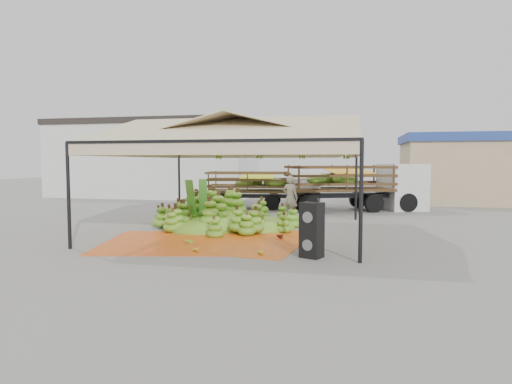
% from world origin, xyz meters
% --- Properties ---
extents(ground, '(90.00, 90.00, 0.00)m').
position_xyz_m(ground, '(0.00, 0.00, 0.00)').
color(ground, slate).
rests_on(ground, ground).
extents(canopy_tent, '(8.10, 8.10, 4.00)m').
position_xyz_m(canopy_tent, '(0.00, 0.00, 3.30)').
color(canopy_tent, black).
rests_on(canopy_tent, ground).
extents(building_white, '(14.30, 6.30, 5.40)m').
position_xyz_m(building_white, '(-10.00, 14.00, 2.71)').
color(building_white, silver).
rests_on(building_white, ground).
extents(building_tan, '(6.30, 5.30, 4.10)m').
position_xyz_m(building_tan, '(10.00, 13.00, 2.07)').
color(building_tan, tan).
rests_on(building_tan, ground).
extents(tarp_left, '(4.97, 4.82, 0.01)m').
position_xyz_m(tarp_left, '(-1.51, -2.42, 0.01)').
color(tarp_left, '#ED5716').
rests_on(tarp_left, ground).
extents(tarp_right, '(4.96, 5.15, 0.01)m').
position_xyz_m(tarp_right, '(0.19, -1.63, 0.01)').
color(tarp_right, orange).
rests_on(tarp_right, ground).
extents(banana_heap, '(7.40, 6.71, 1.31)m').
position_xyz_m(banana_heap, '(-1.00, 1.00, 0.66)').
color(banana_heap, '#527E1A').
rests_on(banana_heap, ground).
extents(hand_yellow_a, '(0.46, 0.42, 0.17)m').
position_xyz_m(hand_yellow_a, '(1.38, -3.64, 0.09)').
color(hand_yellow_a, gold).
rests_on(hand_yellow_a, ground).
extents(hand_yellow_b, '(0.50, 0.48, 0.18)m').
position_xyz_m(hand_yellow_b, '(-0.43, -3.70, 0.09)').
color(hand_yellow_b, '#ACA122').
rests_on(hand_yellow_b, ground).
extents(hand_red_a, '(0.49, 0.42, 0.20)m').
position_xyz_m(hand_red_a, '(1.48, -1.11, 0.10)').
color(hand_red_a, maroon).
rests_on(hand_red_a, ground).
extents(hand_red_b, '(0.42, 0.36, 0.18)m').
position_xyz_m(hand_red_b, '(2.75, -3.32, 0.09)').
color(hand_red_b, '#582614').
rests_on(hand_red_b, ground).
extents(hand_green, '(0.50, 0.46, 0.19)m').
position_xyz_m(hand_green, '(-1.03, -2.51, 0.09)').
color(hand_green, '#467C19').
rests_on(hand_green, ground).
extents(hanging_bunches, '(4.74, 0.24, 0.20)m').
position_xyz_m(hanging_bunches, '(1.36, 0.21, 2.62)').
color(hanging_bunches, '#426E17').
rests_on(hanging_bunches, ground).
extents(speaker_stack, '(0.65, 0.62, 1.42)m').
position_xyz_m(speaker_stack, '(2.79, -3.65, 0.71)').
color(speaker_stack, black).
rests_on(speaker_stack, ground).
extents(banana_leaves, '(0.96, 1.36, 3.70)m').
position_xyz_m(banana_leaves, '(-1.65, 0.17, 0.00)').
color(banana_leaves, '#267B20').
rests_on(banana_leaves, ground).
extents(vendor, '(0.81, 0.67, 1.90)m').
position_xyz_m(vendor, '(1.26, 3.46, 0.95)').
color(vendor, gray).
rests_on(vendor, ground).
extents(truck_left, '(6.07, 2.69, 2.02)m').
position_xyz_m(truck_left, '(-0.49, 7.66, 1.24)').
color(truck_left, '#493418').
rests_on(truck_left, ground).
extents(truck_right, '(7.25, 4.56, 2.36)m').
position_xyz_m(truck_right, '(4.28, 7.79, 1.45)').
color(truck_right, '#4A3418').
rests_on(truck_right, ground).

